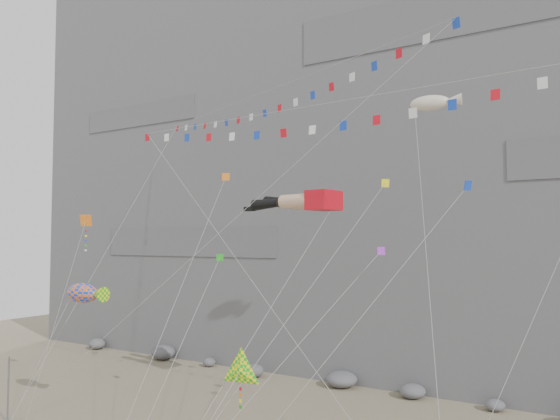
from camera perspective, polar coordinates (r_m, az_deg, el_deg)
name	(u,v)px	position (r m, az deg, el deg)	size (l,w,h in m)	color
cliff	(399,122)	(61.33, 12.37, 9.00)	(80.00, 28.00, 50.00)	slate
talus_boulders	(342,380)	(47.50, 6.46, -17.23)	(60.00, 3.00, 1.20)	slate
anchor_pole_left	(8,389)	(42.62, -26.53, -16.41)	(0.12, 0.12, 4.32)	slate
legs_kite	(299,202)	(37.53, 2.04, 0.84)	(7.53, 17.65, 21.59)	red
flag_banner_upper	(272,89)	(42.42, -0.87, 12.49)	(30.53, 19.17, 29.56)	red
flag_banner_lower	(327,104)	(33.14, 4.97, 11.01)	(31.85, 7.37, 22.91)	red
harlequin_kite	(86,221)	(41.73, -19.64, -1.11)	(1.70, 5.27, 14.51)	red
fish_windsock	(82,293)	(39.19, -19.95, -8.16)	(4.34, 4.67, 9.73)	orange
delta_kite	(240,372)	(27.51, -4.20, -16.48)	(2.31, 6.47, 8.42)	yellow
blimp_windsock	(430,104)	(36.66, 15.40, 10.63)	(5.96, 13.00, 24.43)	beige
small_kite_a	(224,180)	(39.45, -5.83, 3.09)	(3.62, 14.41, 21.81)	orange
small_kite_b	(377,255)	(32.54, 10.13, -4.68)	(7.08, 12.21, 17.52)	purple
small_kite_c	(218,262)	(35.66, -6.49, -5.38)	(3.40, 12.25, 16.26)	#1A9617
small_kite_d	(382,188)	(34.47, 10.58, 2.25)	(6.95, 13.86, 21.43)	#FFF515
small_kite_e	(462,193)	(27.48, 18.49, 1.72)	(10.71, 7.78, 19.26)	#1438B0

